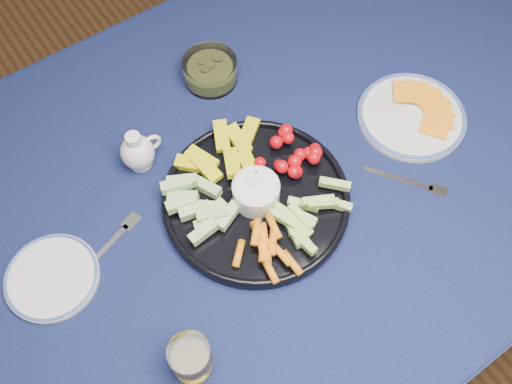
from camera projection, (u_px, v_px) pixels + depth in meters
dining_table at (280, 182)px, 1.24m from camera, size 1.67×1.07×0.75m
crudite_platter at (255, 198)px, 1.10m from camera, size 0.36×0.36×0.12m
creamer_pitcher at (138, 152)px, 1.12m from camera, size 0.09×0.07×0.09m
pickle_bowl at (210, 71)px, 1.25m from camera, size 0.12×0.12×0.06m
cheese_plate at (412, 115)px, 1.20m from camera, size 0.23×0.23×0.03m
juice_tumbler at (191, 359)px, 0.93m from camera, size 0.07×0.07×0.08m
fork_left at (111, 243)px, 1.07m from camera, size 0.17×0.07×0.00m
fork_right at (412, 183)px, 1.13m from camera, size 0.11×0.15×0.00m
side_plate_extra at (52, 277)px, 1.03m from camera, size 0.17×0.17×0.01m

